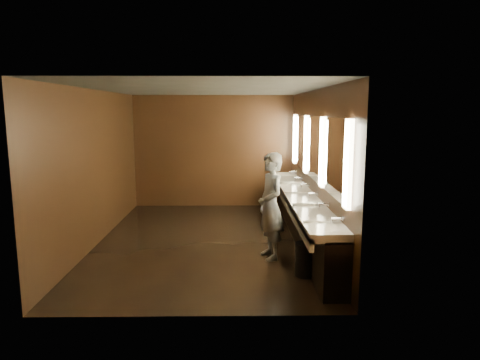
{
  "coord_description": "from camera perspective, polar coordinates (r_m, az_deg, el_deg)",
  "views": [
    {
      "loc": [
        0.52,
        -7.78,
        2.43
      ],
      "look_at": [
        0.63,
        0.0,
        1.16
      ],
      "focal_mm": 32.0,
      "sensor_mm": 36.0,
      "label": 1
    }
  ],
  "objects": [
    {
      "name": "sink_counter",
      "position": [
        8.12,
        8.3,
        -4.59
      ],
      "size": [
        0.55,
        5.4,
        1.01
      ],
      "color": "black",
      "rests_on": "floor"
    },
    {
      "name": "mirror_band",
      "position": [
        7.94,
        9.85,
        4.24
      ],
      "size": [
        0.06,
        5.03,
        1.15
      ],
      "color": "#FCEEBC",
      "rests_on": "wall_right"
    },
    {
      "name": "floor",
      "position": [
        8.17,
        -4.43,
        -8.05
      ],
      "size": [
        6.0,
        6.0,
        0.0
      ],
      "primitive_type": "plane",
      "color": "black",
      "rests_on": "ground"
    },
    {
      "name": "wall_right",
      "position": [
        7.99,
        9.92,
        1.74
      ],
      "size": [
        0.02,
        6.0,
        2.8
      ],
      "primitive_type": "cube",
      "color": "black",
      "rests_on": "floor"
    },
    {
      "name": "wall_left",
      "position": [
        8.24,
        -18.58,
        1.62
      ],
      "size": [
        0.02,
        6.0,
        2.8
      ],
      "primitive_type": "cube",
      "color": "black",
      "rests_on": "floor"
    },
    {
      "name": "trash_bin",
      "position": [
        6.51,
        8.76,
        -10.42
      ],
      "size": [
        0.38,
        0.38,
        0.5
      ],
      "primitive_type": "cylinder",
      "rotation": [
        0.0,
        0.0,
        -0.22
      ],
      "color": "black",
      "rests_on": "floor"
    },
    {
      "name": "wall_front",
      "position": [
        4.92,
        -6.82,
        -2.89
      ],
      "size": [
        4.0,
        0.02,
        2.8
      ],
      "primitive_type": "cube",
      "color": "black",
      "rests_on": "floor"
    },
    {
      "name": "wall_back",
      "position": [
        10.84,
        -3.54,
        3.83
      ],
      "size": [
        4.0,
        0.02,
        2.8
      ],
      "primitive_type": "cube",
      "color": "black",
      "rests_on": "floor"
    },
    {
      "name": "ceiling",
      "position": [
        7.8,
        -4.7,
        11.98
      ],
      "size": [
        4.0,
        6.0,
        0.02
      ],
      "primitive_type": "cube",
      "color": "#2D2D2B",
      "rests_on": "wall_back"
    },
    {
      "name": "person",
      "position": [
        7.03,
        4.11,
        -3.49
      ],
      "size": [
        0.57,
        0.73,
        1.76
      ],
      "primitive_type": "imported",
      "rotation": [
        0.0,
        0.0,
        -1.31
      ],
      "color": "#93ADDB",
      "rests_on": "floor"
    }
  ]
}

